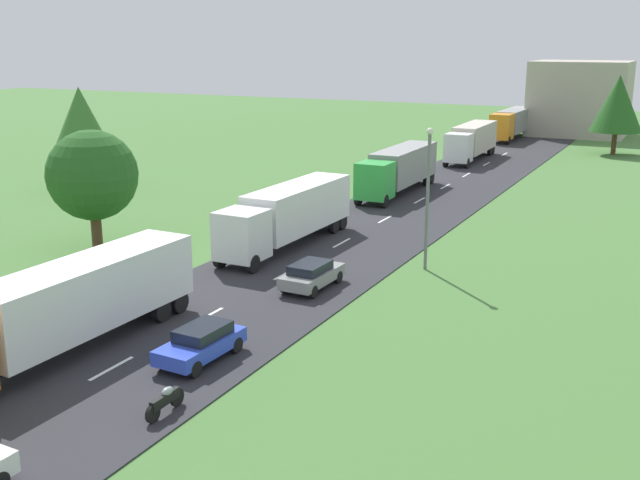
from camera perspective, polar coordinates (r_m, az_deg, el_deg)
name	(u,v)px	position (r m, az deg, el deg)	size (l,w,h in m)	color
road	(240,299)	(37.21, -6.00, -4.41)	(10.00, 140.00, 0.06)	#2B2B30
lane_marking_centre	(175,334)	(33.26, -10.82, -6.91)	(0.16, 118.90, 0.01)	white
truck_lead	(61,306)	(31.62, -18.81, -4.68)	(2.67, 13.76, 3.50)	orange
truck_second	(288,213)	(45.86, -2.38, 2.04)	(2.65, 12.34, 3.55)	white
truck_third	(399,168)	(62.23, 5.92, 5.38)	(2.62, 12.50, 3.56)	green
truck_fourth	(472,140)	(80.95, 11.30, 7.37)	(2.68, 11.84, 3.60)	white
truck_fifth	(512,122)	(99.84, 14.21, 8.57)	(2.62, 13.09, 3.56)	orange
car_second	(201,343)	(30.24, -8.91, -7.60)	(1.87, 3.97, 1.37)	blue
car_third	(312,274)	(38.24, -0.63, -2.59)	(1.88, 4.02, 1.37)	gray
motorcycle_courier	(165,401)	(26.46, -11.54, -11.73)	(0.28, 1.94, 0.91)	black
lamppost_second	(428,192)	(41.11, 8.09, 3.62)	(0.36, 0.36, 7.75)	slate
tree_birch	(618,104)	(89.14, 21.43, 9.50)	(5.50, 5.50, 8.55)	#513823
tree_pine	(81,122)	(66.36, -17.50, 8.45)	(5.14, 5.14, 8.50)	#513823
tree_ash	(92,175)	(46.98, -16.70, 4.66)	(5.37, 5.37, 7.15)	#513823
distant_building	(580,98)	(106.39, 18.90, 10.02)	(11.99, 10.58, 9.51)	#B2A899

